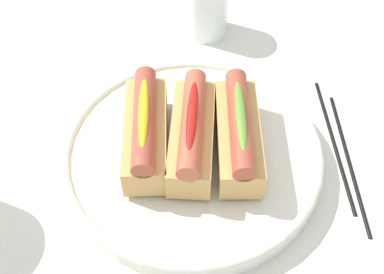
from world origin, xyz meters
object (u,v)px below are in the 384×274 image
water_glass (206,10)px  chopstick_near (334,142)px  hotdog_side (145,133)px  hotdog_front (239,133)px  chopstick_far (349,160)px  serving_bowl (192,154)px  hotdog_back (192,133)px

water_glass → chopstick_near: size_ratio=0.41×
chopstick_near → hotdog_side: bearing=94.4°
hotdog_front → chopstick_far: 0.15m
serving_bowl → water_glass: water_glass is taller
hotdog_side → chopstick_near: (0.02, -0.24, -0.06)m
hotdog_back → chopstick_far: bearing=-92.9°
serving_bowl → water_glass: bearing=-7.9°
hotdog_front → chopstick_near: hotdog_front is taller
water_glass → chopstick_near: water_glass is taller
hotdog_side → chopstick_near: bearing=-86.0°
hotdog_back → water_glass: bearing=-7.9°
hotdog_back → hotdog_front: bearing=-93.1°
hotdog_front → hotdog_back: bearing=86.9°
water_glass → chopstick_far: water_glass is taller
chopstick_far → water_glass: bearing=33.0°
water_glass → hotdog_front: bearing=-175.9°
chopstick_near → hotdog_back: bearing=96.4°
hotdog_front → chopstick_near: 0.15m
hotdog_front → hotdog_side: same height
serving_bowl → hotdog_front: size_ratio=2.12×
hotdog_front → water_glass: hotdog_front is taller
hotdog_back → chopstick_far: size_ratio=0.70×
hotdog_back → hotdog_side: size_ratio=1.03×
hotdog_back → chopstick_near: bearing=-83.9°
hotdog_front → water_glass: bearing=4.1°
hotdog_front → hotdog_side: (0.01, 0.11, 0.00)m
chopstick_near → water_glass: bearing=32.6°
hotdog_side → chopstick_near: size_ratio=0.69×
serving_bowl → hotdog_back: size_ratio=2.08×
hotdog_back → water_glass: size_ratio=1.72×
hotdog_back → chopstick_near: (0.02, -0.19, -0.06)m
serving_bowl → chopstick_far: serving_bowl is taller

